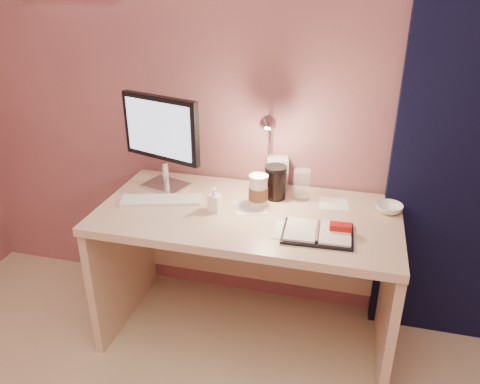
% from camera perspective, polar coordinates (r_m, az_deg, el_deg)
% --- Properties ---
extents(room, '(3.50, 3.50, 3.50)m').
position_cam_1_polar(room, '(2.33, 26.64, 7.47)').
color(room, '#C6B28E').
rests_on(room, ground).
extents(desk, '(1.40, 0.70, 0.73)m').
position_cam_1_polar(desk, '(2.36, 1.30, -6.45)').
color(desk, beige).
rests_on(desk, ground).
extents(monitor, '(0.44, 0.22, 0.48)m').
position_cam_1_polar(monitor, '(2.36, -9.45, 6.97)').
color(monitor, silver).
rests_on(monitor, desk).
extents(keyboard, '(0.40, 0.22, 0.02)m').
position_cam_1_polar(keyboard, '(2.30, -9.61, -0.97)').
color(keyboard, white).
rests_on(keyboard, desk).
extents(planner, '(0.31, 0.24, 0.05)m').
position_cam_1_polar(planner, '(2.02, 9.69, -4.84)').
color(planner, black).
rests_on(planner, desk).
extents(paper_a, '(0.17, 0.17, 0.00)m').
position_cam_1_polar(paper_a, '(2.03, 6.52, -4.74)').
color(paper_a, white).
rests_on(paper_a, desk).
extents(paper_b, '(0.15, 0.15, 0.00)m').
position_cam_1_polar(paper_b, '(2.29, 11.38, -1.43)').
color(paper_b, white).
rests_on(paper_b, desk).
extents(paper_c, '(0.19, 0.19, 0.00)m').
position_cam_1_polar(paper_c, '(2.21, 1.29, -1.91)').
color(paper_c, white).
rests_on(paper_c, desk).
extents(coffee_cup, '(0.09, 0.09, 0.15)m').
position_cam_1_polar(coffee_cup, '(2.22, 2.26, 0.11)').
color(coffee_cup, white).
rests_on(coffee_cup, desk).
extents(clear_cup, '(0.08, 0.08, 0.15)m').
position_cam_1_polar(clear_cup, '(2.29, 7.54, 0.88)').
color(clear_cup, white).
rests_on(clear_cup, desk).
extents(bowl, '(0.16, 0.16, 0.04)m').
position_cam_1_polar(bowl, '(2.27, 17.70, -1.91)').
color(bowl, white).
rests_on(bowl, desk).
extents(lotion_bottle, '(0.06, 0.06, 0.12)m').
position_cam_1_polar(lotion_bottle, '(2.17, -3.10, -0.87)').
color(lotion_bottle, white).
rests_on(lotion_bottle, desk).
extents(dark_jar, '(0.10, 0.10, 0.15)m').
position_cam_1_polar(dark_jar, '(2.29, 4.34, 1.00)').
color(dark_jar, black).
rests_on(dark_jar, desk).
extents(product_box, '(0.12, 0.11, 0.16)m').
position_cam_1_polar(product_box, '(2.41, 4.56, 2.38)').
color(product_box, '#B0B0AC').
rests_on(product_box, desk).
extents(desk_lamp, '(0.11, 0.26, 0.42)m').
position_cam_1_polar(desk_lamp, '(2.25, 2.79, 5.76)').
color(desk_lamp, silver).
rests_on(desk_lamp, desk).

